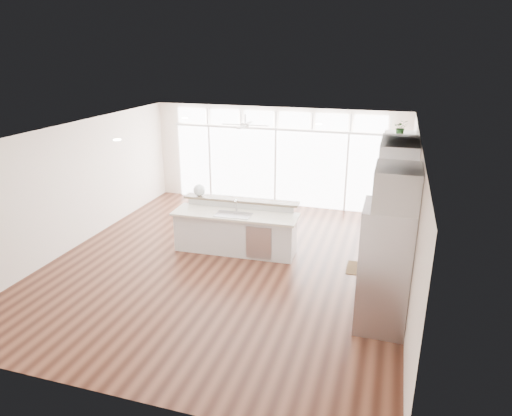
% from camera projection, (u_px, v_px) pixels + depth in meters
% --- Properties ---
extents(floor, '(7.00, 8.00, 0.02)m').
position_uv_depth(floor, '(227.00, 263.00, 9.41)').
color(floor, '#3B1C12').
rests_on(floor, ground).
extents(ceiling, '(7.00, 8.00, 0.02)m').
position_uv_depth(ceiling, '(223.00, 132.00, 8.50)').
color(ceiling, white).
rests_on(ceiling, wall_back).
extents(wall_back, '(7.00, 0.04, 2.70)m').
position_uv_depth(wall_back, '(276.00, 157.00, 12.56)').
color(wall_back, white).
rests_on(wall_back, floor).
extents(wall_front, '(7.00, 0.04, 2.70)m').
position_uv_depth(wall_front, '(104.00, 304.00, 5.35)').
color(wall_front, white).
rests_on(wall_front, floor).
extents(wall_left, '(0.04, 8.00, 2.70)m').
position_uv_depth(wall_left, '(75.00, 186.00, 9.92)').
color(wall_left, white).
rests_on(wall_left, floor).
extents(wall_right, '(0.04, 8.00, 2.70)m').
position_uv_depth(wall_right, '(412.00, 219.00, 7.99)').
color(wall_right, white).
rests_on(wall_right, floor).
extents(glass_wall, '(5.80, 0.06, 2.08)m').
position_uv_depth(glass_wall, '(276.00, 168.00, 12.61)').
color(glass_wall, white).
rests_on(glass_wall, wall_back).
extents(transom_row, '(5.90, 0.06, 0.40)m').
position_uv_depth(transom_row, '(276.00, 119.00, 12.16)').
color(transom_row, white).
rests_on(transom_row, wall_back).
extents(desk_window, '(0.04, 0.85, 0.85)m').
position_uv_depth(desk_window, '(411.00, 203.00, 8.20)').
color(desk_window, white).
rests_on(desk_window, wall_right).
extents(ceiling_fan, '(1.16, 1.16, 0.32)m').
position_uv_depth(ceiling_fan, '(245.00, 121.00, 11.24)').
color(ceiling_fan, white).
rests_on(ceiling_fan, ceiling).
extents(recessed_lights, '(3.40, 3.00, 0.02)m').
position_uv_depth(recessed_lights, '(227.00, 131.00, 8.69)').
color(recessed_lights, white).
rests_on(recessed_lights, ceiling).
extents(oven_cabinet, '(0.64, 1.20, 2.50)m').
position_uv_depth(oven_cabinet, '(394.00, 193.00, 9.73)').
color(oven_cabinet, silver).
rests_on(oven_cabinet, floor).
extents(desk_nook, '(0.72, 1.30, 0.76)m').
position_uv_depth(desk_nook, '(386.00, 259.00, 8.68)').
color(desk_nook, silver).
rests_on(desk_nook, floor).
extents(upper_cabinets, '(0.64, 1.30, 0.64)m').
position_uv_depth(upper_cabinets, '(399.00, 158.00, 8.01)').
color(upper_cabinets, silver).
rests_on(upper_cabinets, wall_right).
extents(refrigerator, '(0.76, 0.90, 2.00)m').
position_uv_depth(refrigerator, '(384.00, 268.00, 6.99)').
color(refrigerator, '#AFAEB3').
rests_on(refrigerator, floor).
extents(fridge_cabinet, '(0.64, 0.90, 0.60)m').
position_uv_depth(fridge_cabinet, '(397.00, 187.00, 6.54)').
color(fridge_cabinet, silver).
rests_on(fridge_cabinet, wall_right).
extents(framed_photos, '(0.06, 0.22, 0.80)m').
position_uv_depth(framed_photos, '(409.00, 200.00, 8.81)').
color(framed_photos, black).
rests_on(framed_photos, wall_right).
extents(kitchen_island, '(2.72, 1.11, 1.06)m').
position_uv_depth(kitchen_island, '(235.00, 228.00, 9.76)').
color(kitchen_island, silver).
rests_on(kitchen_island, floor).
extents(rug, '(0.86, 0.63, 0.01)m').
position_uv_depth(rug, '(368.00, 270.00, 9.09)').
color(rug, '#31200F').
rests_on(rug, floor).
extents(office_chair, '(0.58, 0.54, 1.04)m').
position_uv_depth(office_chair, '(381.00, 252.00, 8.67)').
color(office_chair, black).
rests_on(office_chair, floor).
extents(fishbowl, '(0.29, 0.29, 0.27)m').
position_uv_depth(fishbowl, '(199.00, 190.00, 10.13)').
color(fishbowl, white).
rests_on(fishbowl, kitchen_island).
extents(monitor, '(0.15, 0.50, 0.41)m').
position_uv_depth(monitor, '(384.00, 230.00, 8.51)').
color(monitor, black).
rests_on(monitor, desk_nook).
extents(keyboard, '(0.12, 0.31, 0.02)m').
position_uv_depth(keyboard, '(374.00, 239.00, 8.62)').
color(keyboard, silver).
rests_on(keyboard, desk_nook).
extents(potted_plant, '(0.30, 0.33, 0.24)m').
position_uv_depth(potted_plant, '(401.00, 129.00, 9.28)').
color(potted_plant, '#2B5926').
rests_on(potted_plant, oven_cabinet).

